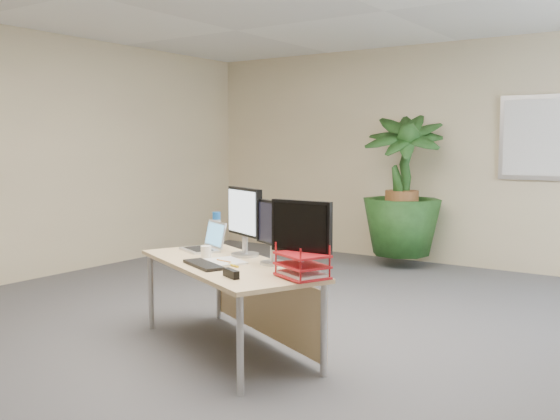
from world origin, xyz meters
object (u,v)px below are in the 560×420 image
Objects in this scene: laptop at (206,243)px; monitor_left at (245,217)px; desk at (238,280)px; floor_plant at (402,205)px; monitor_right at (272,228)px.

monitor_left is at bearing -4.41° from laptop.
monitor_left is (-0.10, 0.21, 0.43)m from desk.
floor_plant is at bearing 92.82° from monitor_left.
desk is 0.49m from monitor_left.
floor_plant is (-0.26, 3.49, 0.24)m from desk.
desk is 3.47× the size of monitor_left.
desk is at bearing -85.70° from floor_plant.
floor_plant reaches higher than monitor_right.
floor_plant reaches higher than laptop.
laptop is (-0.41, 0.03, -0.24)m from monitor_left.
floor_plant is at bearing 85.61° from laptop.
laptop is (-0.77, 0.18, -0.20)m from monitor_right.
monitor_right is at bearing -81.38° from floor_plant.
desk is 0.60m from laptop.
monitor_left is at bearing -87.18° from floor_plant.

